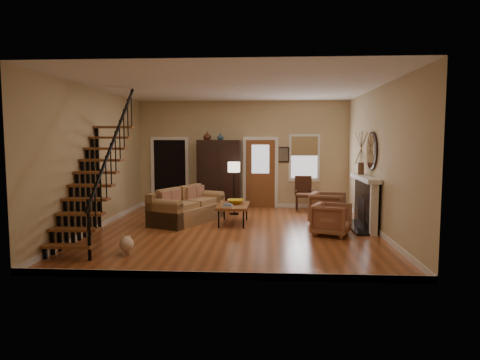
# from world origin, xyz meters

# --- Properties ---
(room) EXTENTS (7.00, 7.33, 3.30)m
(room) POSITION_xyz_m (-0.41, 1.76, 1.51)
(room) COLOR #9A4F27
(room) RESTS_ON ground
(staircase) EXTENTS (0.94, 2.80, 3.20)m
(staircase) POSITION_xyz_m (-2.78, -1.30, 1.60)
(staircase) COLOR brown
(staircase) RESTS_ON ground
(fireplace) EXTENTS (0.33, 1.95, 2.30)m
(fireplace) POSITION_xyz_m (3.13, 0.50, 0.74)
(fireplace) COLOR black
(fireplace) RESTS_ON ground
(armoire) EXTENTS (1.30, 0.60, 2.10)m
(armoire) POSITION_xyz_m (-0.70, 3.15, 1.05)
(armoire) COLOR black
(armoire) RESTS_ON ground
(vase_a) EXTENTS (0.24, 0.24, 0.25)m
(vase_a) POSITION_xyz_m (-1.05, 3.05, 2.22)
(vase_a) COLOR #4C2619
(vase_a) RESTS_ON armoire
(vase_b) EXTENTS (0.20, 0.20, 0.21)m
(vase_b) POSITION_xyz_m (-0.65, 3.05, 2.21)
(vase_b) COLOR #334C60
(vase_b) RESTS_ON armoire
(sofa) EXTENTS (1.76, 2.39, 0.82)m
(sofa) POSITION_xyz_m (-1.28, 0.96, 0.41)
(sofa) COLOR olive
(sofa) RESTS_ON ground
(coffee_table) EXTENTS (0.78, 1.30, 0.49)m
(coffee_table) POSITION_xyz_m (-0.09, 0.82, 0.25)
(coffee_table) COLOR brown
(coffee_table) RESTS_ON ground
(bowl) EXTENTS (0.44, 0.44, 0.11)m
(bowl) POSITION_xyz_m (-0.04, 0.97, 0.54)
(bowl) COLOR gold
(bowl) RESTS_ON coffee_table
(books) EXTENTS (0.23, 0.32, 0.06)m
(books) POSITION_xyz_m (-0.21, 0.52, 0.52)
(books) COLOR beige
(books) RESTS_ON coffee_table
(armchair_left) EXTENTS (1.00, 0.99, 0.71)m
(armchair_left) POSITION_xyz_m (2.18, -0.34, 0.35)
(armchair_left) COLOR brown
(armchair_left) RESTS_ON ground
(armchair_right) EXTENTS (1.06, 1.04, 0.79)m
(armchair_right) POSITION_xyz_m (2.29, 1.02, 0.39)
(armchair_right) COLOR brown
(armchair_right) RESTS_ON ground
(floor_lamp) EXTENTS (0.44, 0.44, 1.49)m
(floor_lamp) POSITION_xyz_m (-0.18, 2.14, 0.74)
(floor_lamp) COLOR black
(floor_lamp) RESTS_ON ground
(side_chair) EXTENTS (0.54, 0.54, 1.02)m
(side_chair) POSITION_xyz_m (1.85, 2.95, 0.51)
(side_chair) COLOR #3D2013
(side_chair) RESTS_ON ground
(dog) EXTENTS (0.39, 0.51, 0.33)m
(dog) POSITION_xyz_m (-1.86, -2.15, 0.16)
(dog) COLOR beige
(dog) RESTS_ON ground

